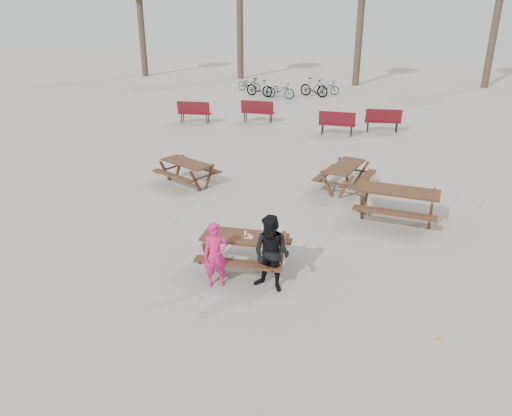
% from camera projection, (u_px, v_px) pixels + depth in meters
% --- Properties ---
extents(ground, '(80.00, 80.00, 0.00)m').
position_uv_depth(ground, '(245.00, 268.00, 10.75)').
color(ground, gray).
rests_on(ground, ground).
extents(main_picnic_table, '(1.80, 1.45, 0.78)m').
position_uv_depth(main_picnic_table, '(245.00, 244.00, 10.52)').
color(main_picnic_table, '#3A1F15').
rests_on(main_picnic_table, ground).
extents(food_tray, '(0.18, 0.11, 0.03)m').
position_uv_depth(food_tray, '(249.00, 237.00, 10.37)').
color(food_tray, white).
rests_on(food_tray, main_picnic_table).
extents(bread_roll, '(0.14, 0.06, 0.05)m').
position_uv_depth(bread_roll, '(249.00, 235.00, 10.35)').
color(bread_roll, tan).
rests_on(bread_roll, food_tray).
extents(soda_bottle, '(0.07, 0.07, 0.17)m').
position_uv_depth(soda_bottle, '(246.00, 235.00, 10.32)').
color(soda_bottle, silver).
rests_on(soda_bottle, main_picnic_table).
extents(child, '(0.59, 0.50, 1.36)m').
position_uv_depth(child, '(216.00, 255.00, 9.87)').
color(child, '#E21C6F').
rests_on(child, ground).
extents(adult, '(0.90, 0.77, 1.59)m').
position_uv_depth(adult, '(271.00, 254.00, 9.69)').
color(adult, black).
rests_on(adult, ground).
extents(picnic_table_east, '(2.22, 1.88, 0.87)m').
position_uv_depth(picnic_table_east, '(397.00, 206.00, 12.82)').
color(picnic_table_east, '#3A1F15').
rests_on(picnic_table_east, ground).
extents(picnic_table_north, '(2.13, 2.00, 0.73)m').
position_uv_depth(picnic_table_north, '(187.00, 173.00, 15.37)').
color(picnic_table_north, '#3A1F15').
rests_on(picnic_table_north, ground).
extents(picnic_table_far, '(1.83, 2.07, 0.76)m').
position_uv_depth(picnic_table_far, '(345.00, 177.00, 14.97)').
color(picnic_table_far, '#3A1F15').
rests_on(picnic_table_far, ground).
extents(park_bench_row, '(9.93, 1.96, 1.03)m').
position_uv_depth(park_bench_row, '(291.00, 116.00, 21.87)').
color(park_bench_row, maroon).
rests_on(park_bench_row, ground).
extents(bicycle_row, '(6.28, 2.81, 1.06)m').
position_uv_depth(bicycle_row, '(285.00, 87.00, 28.93)').
color(bicycle_row, black).
rests_on(bicycle_row, ground).
extents(fallen_leaves, '(11.00, 11.00, 0.01)m').
position_uv_depth(fallen_leaves, '(288.00, 223.00, 12.87)').
color(fallen_leaves, '#C2762E').
rests_on(fallen_leaves, ground).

